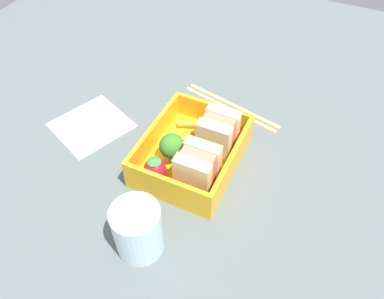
{
  "coord_description": "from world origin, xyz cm",
  "views": [
    {
      "loc": [
        32.82,
        15.33,
        42.9
      ],
      "look_at": [
        0.0,
        0.0,
        2.7
      ],
      "focal_mm": 35.0,
      "sensor_mm": 36.0,
      "label": 1
    }
  ],
  "objects_px": {
    "sandwich_left": "(218,132)",
    "drinking_glass": "(141,231)",
    "strawberry_far_left": "(155,168)",
    "folded_napkin": "(90,126)",
    "carrot_stick_far_left": "(195,124)",
    "carrot_stick_left": "(182,139)",
    "chopstick_pair": "(232,106)",
    "sandwich_center_left": "(198,167)",
    "broccoli_floret": "(172,146)"
  },
  "relations": [
    {
      "from": "strawberry_far_left",
      "to": "drinking_glass",
      "type": "distance_m",
      "value": 0.1
    },
    {
      "from": "chopstick_pair",
      "to": "drinking_glass",
      "type": "xyz_separation_m",
      "value": [
        0.29,
        -0.01,
        0.03
      ]
    },
    {
      "from": "drinking_glass",
      "to": "strawberry_far_left",
      "type": "bearing_deg",
      "value": -159.92
    },
    {
      "from": "carrot_stick_left",
      "to": "strawberry_far_left",
      "type": "xyz_separation_m",
      "value": [
        0.07,
        -0.01,
        0.01
      ]
    },
    {
      "from": "carrot_stick_far_left",
      "to": "carrot_stick_left",
      "type": "distance_m",
      "value": 0.04
    },
    {
      "from": "carrot_stick_left",
      "to": "strawberry_far_left",
      "type": "height_order",
      "value": "strawberry_far_left"
    },
    {
      "from": "carrot_stick_far_left",
      "to": "chopstick_pair",
      "type": "height_order",
      "value": "carrot_stick_far_left"
    },
    {
      "from": "chopstick_pair",
      "to": "folded_napkin",
      "type": "bearing_deg",
      "value": -53.62
    },
    {
      "from": "sandwich_center_left",
      "to": "drinking_glass",
      "type": "height_order",
      "value": "drinking_glass"
    },
    {
      "from": "carrot_stick_far_left",
      "to": "carrot_stick_left",
      "type": "height_order",
      "value": "carrot_stick_left"
    },
    {
      "from": "drinking_glass",
      "to": "sandwich_center_left",
      "type": "bearing_deg",
      "value": 169.79
    },
    {
      "from": "sandwich_center_left",
      "to": "drinking_glass",
      "type": "bearing_deg",
      "value": -10.21
    },
    {
      "from": "sandwich_center_left",
      "to": "carrot_stick_left",
      "type": "height_order",
      "value": "sandwich_center_left"
    },
    {
      "from": "sandwich_center_left",
      "to": "chopstick_pair",
      "type": "xyz_separation_m",
      "value": [
        -0.18,
        -0.02,
        -0.04
      ]
    },
    {
      "from": "folded_napkin",
      "to": "strawberry_far_left",
      "type": "bearing_deg",
      "value": 70.96
    },
    {
      "from": "carrot_stick_far_left",
      "to": "drinking_glass",
      "type": "height_order",
      "value": "drinking_glass"
    },
    {
      "from": "carrot_stick_left",
      "to": "sandwich_center_left",
      "type": "bearing_deg",
      "value": 41.99
    },
    {
      "from": "broccoli_floret",
      "to": "folded_napkin",
      "type": "height_order",
      "value": "broccoli_floret"
    },
    {
      "from": "carrot_stick_far_left",
      "to": "strawberry_far_left",
      "type": "distance_m",
      "value": 0.11
    },
    {
      "from": "folded_napkin",
      "to": "sandwich_left",
      "type": "bearing_deg",
      "value": 100.72
    },
    {
      "from": "sandwich_left",
      "to": "broccoli_floret",
      "type": "height_order",
      "value": "sandwich_left"
    },
    {
      "from": "sandwich_left",
      "to": "broccoli_floret",
      "type": "relative_size",
      "value": 1.17
    },
    {
      "from": "sandwich_center_left",
      "to": "carrot_stick_left",
      "type": "bearing_deg",
      "value": -138.01
    },
    {
      "from": "strawberry_far_left",
      "to": "folded_napkin",
      "type": "distance_m",
      "value": 0.16
    },
    {
      "from": "chopstick_pair",
      "to": "drinking_glass",
      "type": "relative_size",
      "value": 2.43
    },
    {
      "from": "broccoli_floret",
      "to": "folded_napkin",
      "type": "relative_size",
      "value": 0.44
    },
    {
      "from": "sandwich_left",
      "to": "strawberry_far_left",
      "type": "height_order",
      "value": "sandwich_left"
    },
    {
      "from": "drinking_glass",
      "to": "folded_napkin",
      "type": "bearing_deg",
      "value": -128.55
    },
    {
      "from": "folded_napkin",
      "to": "chopstick_pair",
      "type": "bearing_deg",
      "value": 126.38
    },
    {
      "from": "sandwich_center_left",
      "to": "carrot_stick_far_left",
      "type": "height_order",
      "value": "sandwich_center_left"
    },
    {
      "from": "carrot_stick_far_left",
      "to": "chopstick_pair",
      "type": "relative_size",
      "value": 0.3
    },
    {
      "from": "carrot_stick_left",
      "to": "drinking_glass",
      "type": "xyz_separation_m",
      "value": [
        0.17,
        0.03,
        0.02
      ]
    },
    {
      "from": "carrot_stick_far_left",
      "to": "carrot_stick_left",
      "type": "bearing_deg",
      "value": -3.78
    },
    {
      "from": "drinking_glass",
      "to": "sandwich_left",
      "type": "bearing_deg",
      "value": 173.7
    },
    {
      "from": "sandwich_left",
      "to": "drinking_glass",
      "type": "height_order",
      "value": "drinking_glass"
    },
    {
      "from": "carrot_stick_left",
      "to": "carrot_stick_far_left",
      "type": "bearing_deg",
      "value": 176.22
    },
    {
      "from": "drinking_glass",
      "to": "folded_napkin",
      "type": "height_order",
      "value": "drinking_glass"
    },
    {
      "from": "sandwich_left",
      "to": "chopstick_pair",
      "type": "height_order",
      "value": "sandwich_left"
    },
    {
      "from": "carrot_stick_far_left",
      "to": "strawberry_far_left",
      "type": "bearing_deg",
      "value": -4.23
    },
    {
      "from": "carrot_stick_far_left",
      "to": "folded_napkin",
      "type": "xyz_separation_m",
      "value": [
        0.06,
        -0.16,
        -0.02
      ]
    },
    {
      "from": "sandwich_left",
      "to": "carrot_stick_left",
      "type": "distance_m",
      "value": 0.06
    },
    {
      "from": "carrot_stick_far_left",
      "to": "folded_napkin",
      "type": "height_order",
      "value": "carrot_stick_far_left"
    },
    {
      "from": "broccoli_floret",
      "to": "drinking_glass",
      "type": "xyz_separation_m",
      "value": [
        0.13,
        0.03,
        -0.0
      ]
    },
    {
      "from": "sandwich_center_left",
      "to": "carrot_stick_far_left",
      "type": "bearing_deg",
      "value": -153.15
    },
    {
      "from": "carrot_stick_far_left",
      "to": "broccoli_floret",
      "type": "height_order",
      "value": "broccoli_floret"
    },
    {
      "from": "drinking_glass",
      "to": "carrot_stick_left",
      "type": "bearing_deg",
      "value": -170.22
    },
    {
      "from": "strawberry_far_left",
      "to": "drinking_glass",
      "type": "xyz_separation_m",
      "value": [
        0.1,
        0.04,
        0.01
      ]
    },
    {
      "from": "carrot_stick_left",
      "to": "folded_napkin",
      "type": "height_order",
      "value": "carrot_stick_left"
    },
    {
      "from": "carrot_stick_far_left",
      "to": "carrot_stick_left",
      "type": "xyz_separation_m",
      "value": [
        0.04,
        -0.0,
        0.0
      ]
    },
    {
      "from": "sandwich_left",
      "to": "chopstick_pair",
      "type": "distance_m",
      "value": 0.11
    }
  ]
}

